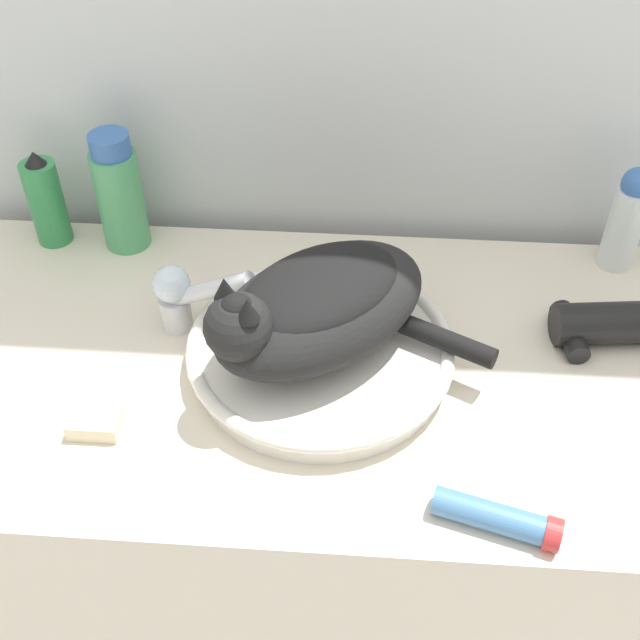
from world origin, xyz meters
TOP-DOWN VIEW (x-y plane):
  - vanity_counter at (0.00, 0.30)m, footprint 1.11×0.59m
  - sink_basin at (0.05, 0.29)m, footprint 0.36×0.36m
  - cat at (0.04, 0.28)m, footprint 0.41×0.35m
  - faucet at (-0.15, 0.35)m, footprint 0.15×0.07m
  - mouthwash_bottle at (-0.29, 0.55)m, footprint 0.07×0.07m
  - spray_bottle_trigger at (-0.41, 0.55)m, footprint 0.06×0.06m
  - lotion_bottle_white at (0.49, 0.55)m, footprint 0.05×0.05m
  - cream_tube at (0.26, 0.05)m, footprint 0.15×0.07m
  - hair_dryer at (0.44, 0.37)m, footprint 0.19×0.10m
  - soap_bar at (-0.23, 0.16)m, footprint 0.06×0.04m

SIDE VIEW (x-z plane):
  - vanity_counter at x=0.00m, z-range 0.00..0.83m
  - soap_bar at x=-0.23m, z-range 0.83..0.86m
  - cream_tube at x=0.26m, z-range 0.83..0.87m
  - sink_basin at x=0.05m, z-range 0.83..0.88m
  - hair_dryer at x=0.44m, z-range 0.83..0.89m
  - faucet at x=-0.15m, z-range 0.83..0.96m
  - spray_bottle_trigger at x=-0.41m, z-range 0.83..0.99m
  - lotion_bottle_white at x=0.49m, z-range 0.83..1.00m
  - mouthwash_bottle at x=-0.29m, z-range 0.83..1.02m
  - cat at x=0.04m, z-range 0.87..1.02m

